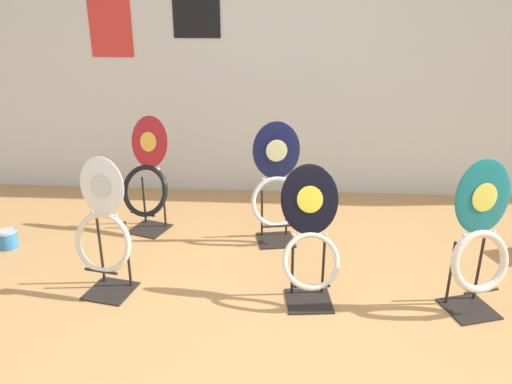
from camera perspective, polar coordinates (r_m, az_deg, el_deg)
ground_plane at (r=2.81m, az=1.94°, el=-17.84°), size 14.00×14.00×0.00m
wall_back at (r=4.64m, az=3.13°, el=15.40°), size 8.00×0.07×2.60m
toilet_seat_display_jazz_black at (r=3.05m, az=6.21°, el=-5.45°), size 0.39×0.39×0.84m
toilet_seat_display_white_plain at (r=3.22m, az=-17.03°, el=-4.17°), size 0.41×0.33×0.90m
toilet_seat_display_navy_moon at (r=3.76m, az=2.36°, el=0.23°), size 0.41×0.33×0.94m
toilet_seat_display_teal_sax at (r=3.18m, az=24.21°, el=-5.35°), size 0.41×0.35×0.95m
toilet_seat_display_crimson_swirl at (r=4.05m, az=-12.39°, el=1.30°), size 0.46×0.37×0.92m
paint_can at (r=4.24m, az=-26.55°, el=-4.76°), size 0.15×0.15×0.14m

